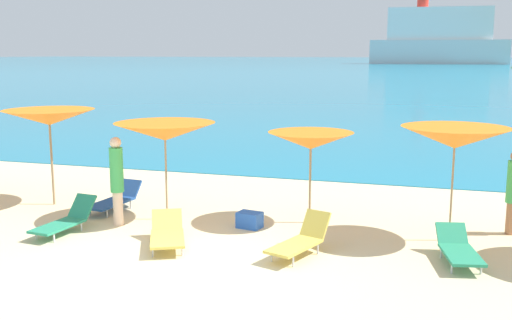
% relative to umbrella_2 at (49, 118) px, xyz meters
% --- Properties ---
extents(ground_plane, '(50.00, 100.00, 0.30)m').
position_rel_umbrella_2_xyz_m(ground_plane, '(4.61, 6.72, -2.30)').
color(ground_plane, beige).
extents(ocean_water, '(650.00, 440.00, 0.02)m').
position_rel_umbrella_2_xyz_m(ocean_water, '(4.61, 224.57, -2.14)').
color(ocean_water, teal).
rests_on(ocean_water, ground_plane).
extents(umbrella_2, '(2.34, 2.34, 2.34)m').
position_rel_umbrella_2_xyz_m(umbrella_2, '(0.00, 0.00, 0.00)').
color(umbrella_2, '#9E7F59').
rests_on(umbrella_2, ground_plane).
extents(umbrella_3, '(2.24, 2.24, 2.18)m').
position_rel_umbrella_2_xyz_m(umbrella_3, '(3.25, -0.42, -0.16)').
color(umbrella_3, '#9E7F59').
rests_on(umbrella_3, ground_plane).
extents(umbrella_4, '(2.01, 2.01, 2.01)m').
position_rel_umbrella_2_xyz_m(umbrella_4, '(6.35, 0.26, -0.33)').
color(umbrella_4, '#9E7F59').
rests_on(umbrella_4, ground_plane).
extents(umbrella_5, '(2.13, 2.13, 2.28)m').
position_rel_umbrella_2_xyz_m(umbrella_5, '(9.28, -0.17, -0.08)').
color(umbrella_5, '#9E7F59').
rests_on(umbrella_5, ground_plane).
extents(lounge_chair_0, '(1.00, 1.60, 0.71)m').
position_rel_umbrella_2_xyz_m(lounge_chair_0, '(6.64, -1.91, -1.85)').
color(lounge_chair_0, '#D8BF4C').
rests_on(lounge_chair_0, ground_plane).
extents(lounge_chair_1, '(0.67, 1.63, 0.66)m').
position_rel_umbrella_2_xyz_m(lounge_chair_1, '(1.67, -1.94, -1.88)').
color(lounge_chair_1, '#268C66').
rests_on(lounge_chair_1, ground_plane).
extents(lounge_chair_5, '(0.87, 1.58, 0.55)m').
position_rel_umbrella_2_xyz_m(lounge_chair_5, '(9.42, -1.47, -1.89)').
color(lounge_chair_5, '#268C66').
rests_on(lounge_chair_5, ground_plane).
extents(lounge_chair_6, '(1.21, 1.64, 0.56)m').
position_rel_umbrella_2_xyz_m(lounge_chair_6, '(4.08, -2.16, -1.88)').
color(lounge_chair_6, '#D8BF4C').
rests_on(lounge_chair_6, ground_plane).
extents(lounge_chair_7, '(0.73, 1.66, 0.61)m').
position_rel_umbrella_2_xyz_m(lounge_chair_7, '(1.73, -0.06, -1.88)').
color(lounge_chair_7, '#1E478C').
rests_on(lounge_chair_7, ground_plane).
extents(beachgoer_0, '(0.29, 0.29, 1.92)m').
position_rel_umbrella_2_xyz_m(beachgoer_0, '(2.43, -1.13, -1.10)').
color(beachgoer_0, beige).
rests_on(beachgoer_0, ground_plane).
extents(cooler_box, '(0.56, 0.45, 0.34)m').
position_rel_umbrella_2_xyz_m(cooler_box, '(5.21, -0.50, -1.98)').
color(cooler_box, blue).
rests_on(cooler_box, ground_plane).
extents(cruise_ship, '(42.26, 11.50, 20.48)m').
position_rel_umbrella_2_xyz_m(cruise_ship, '(7.62, 189.11, 5.63)').
color(cruise_ship, silver).
rests_on(cruise_ship, ocean_water).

